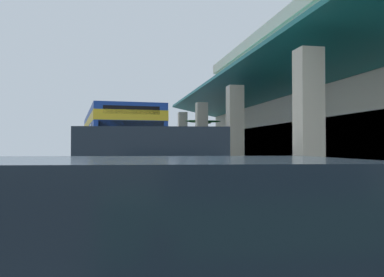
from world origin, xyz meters
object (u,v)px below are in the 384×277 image
at_px(transit_bus, 116,141).
at_px(pedestrian, 87,173).
at_px(parked_suv_white, 156,170).
at_px(potted_palm, 201,163).

bearing_deg(transit_bus, pedestrian, -4.94).
relative_size(transit_bus, pedestrian, 7.12).
bearing_deg(transit_bus, parked_suv_white, 4.53).
relative_size(transit_bus, parked_suv_white, 2.28).
height_order(parked_suv_white, potted_palm, potted_palm).
bearing_deg(parked_suv_white, pedestrian, -135.10).
distance_m(parked_suv_white, pedestrian, 2.27).
relative_size(parked_suv_white, potted_palm, 1.66).
relative_size(transit_bus, potted_palm, 3.78).
bearing_deg(pedestrian, potted_palm, 153.74).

